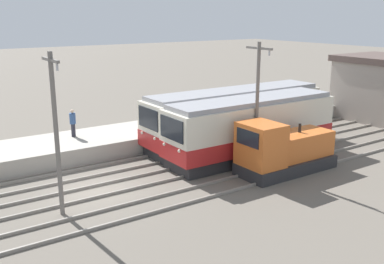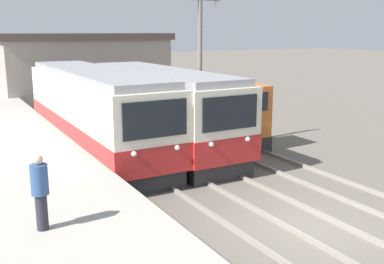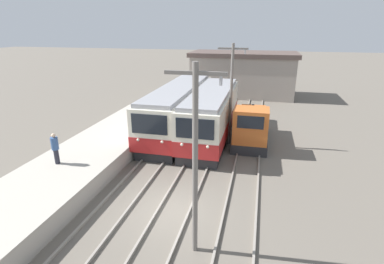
% 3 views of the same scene
% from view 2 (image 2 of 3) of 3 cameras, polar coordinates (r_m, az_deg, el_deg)
% --- Properties ---
extents(ground_plane, '(200.00, 200.00, 0.00)m').
position_cam_2_polar(ground_plane, '(13.09, 14.78, -11.98)').
color(ground_plane, '#665E54').
extents(track_left, '(1.54, 60.00, 0.14)m').
position_cam_2_polar(track_left, '(11.54, 5.13, -14.70)').
color(track_left, gray).
rests_on(track_left, ground).
extents(track_center, '(1.54, 60.00, 0.14)m').
position_cam_2_polar(track_center, '(13.19, 15.43, -11.49)').
color(track_center, gray).
rests_on(track_center, ground).
extents(commuter_train_left, '(2.84, 13.26, 3.72)m').
position_cam_2_polar(commuter_train_left, '(20.60, -12.32, 2.22)').
color(commuter_train_left, '#28282B').
rests_on(commuter_train_left, ground).
extents(commuter_train_center, '(2.84, 11.45, 3.69)m').
position_cam_2_polar(commuter_train_center, '(20.65, -4.03, 2.47)').
color(commuter_train_center, '#28282B').
rests_on(commuter_train_center, ground).
extents(shunting_locomotive, '(2.40, 5.82, 3.00)m').
position_cam_2_polar(shunting_locomotive, '(21.87, 3.52, 1.70)').
color(shunting_locomotive, '#28282B').
rests_on(shunting_locomotive, ground).
extents(catenary_mast_mid, '(2.00, 0.20, 7.08)m').
position_cam_2_polar(catenary_mast_mid, '(20.19, 1.03, 8.41)').
color(catenary_mast_mid, slate).
rests_on(catenary_mast_mid, ground).
extents(person_on_platform, '(0.38, 0.38, 1.73)m').
position_cam_2_polar(person_on_platform, '(10.48, -18.73, -6.92)').
color(person_on_platform, '#282833').
rests_on(person_on_platform, platform_left).
extents(station_building, '(12.60, 6.30, 5.21)m').
position_cam_2_polar(station_building, '(35.88, -13.55, 7.97)').
color(station_building, gray).
rests_on(station_building, ground).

